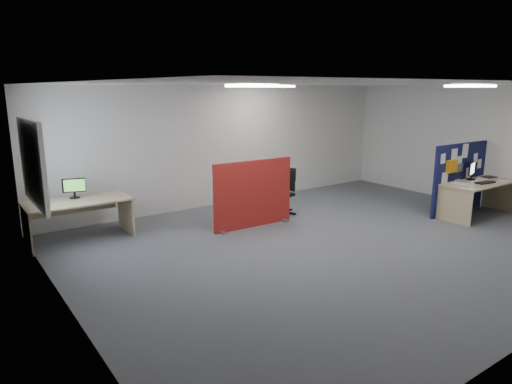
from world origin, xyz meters
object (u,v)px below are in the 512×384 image
main_desk (477,189)px  second_desk (78,209)px  office_chair (285,188)px  navy_divider (459,178)px  monitor_main (472,170)px  monitor_second (74,187)px  red_divider (253,194)px

main_desk → second_desk: size_ratio=1.05×
main_desk → second_desk: same height
main_desk → office_chair: (-3.17, 2.49, -0.02)m
second_desk → main_desk: bearing=-23.9°
navy_divider → monitor_main: navy_divider is taller
main_desk → monitor_main: bearing=72.4°
second_desk → monitor_second: 0.40m
navy_divider → second_desk: 7.70m
navy_divider → main_desk: bearing=-71.4°
navy_divider → second_desk: navy_divider is taller
red_divider → second_desk: 3.19m
main_desk → red_divider: bearing=154.3°
red_divider → office_chair: (1.13, 0.43, -0.10)m
monitor_main → office_chair: bearing=126.1°
navy_divider → monitor_second: bearing=157.2°
main_desk → monitor_main: size_ratio=4.39×
monitor_main → second_desk: monitor_main is taller
monitor_main → red_divider: (-4.35, 1.87, -0.30)m
second_desk → office_chair: office_chair is taller
second_desk → monitor_second: bearing=87.2°
monitor_main → monitor_second: monitor_main is taller
main_desk → second_desk: bearing=156.1°
main_desk → monitor_second: 8.00m
monitor_main → second_desk: bearing=139.1°
navy_divider → red_divider: navy_divider is taller
monitor_main → office_chair: monitor_main is taller
monitor_second → office_chair: 4.20m
second_desk → office_chair: size_ratio=1.82×
second_desk → red_divider: bearing=-21.3°
main_desk → office_chair: bearing=141.8°
navy_divider → red_divider: size_ratio=1.05×
main_desk → monitor_second: (-7.25, 3.36, 0.37)m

